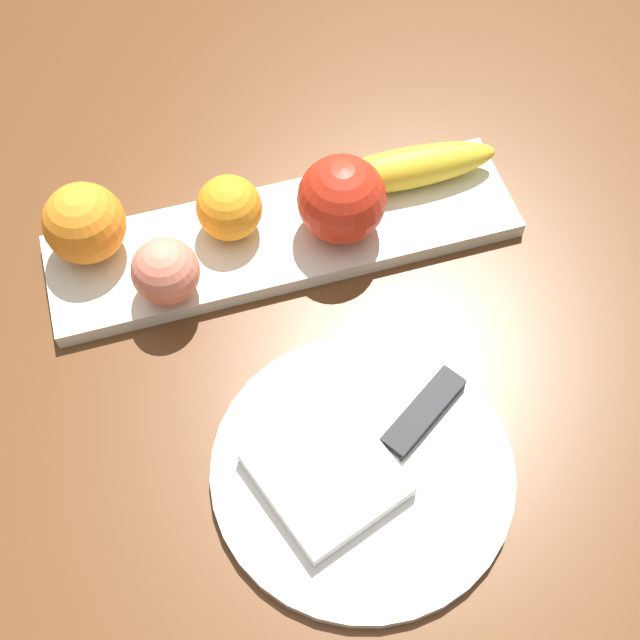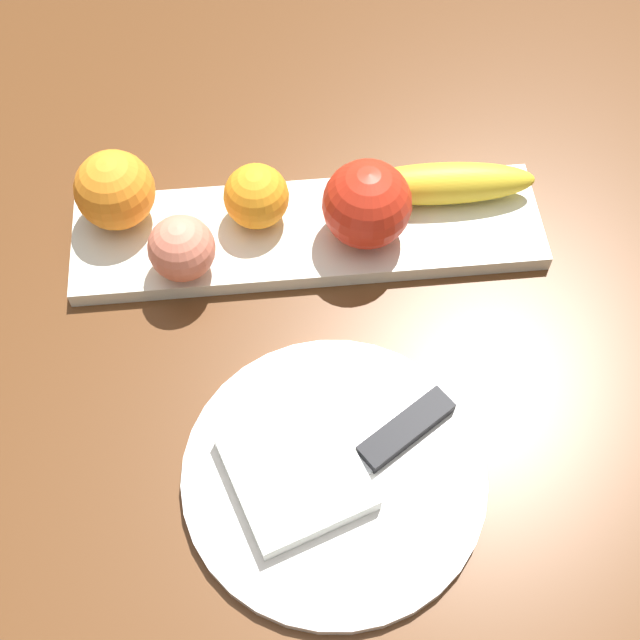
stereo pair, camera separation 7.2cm
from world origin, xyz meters
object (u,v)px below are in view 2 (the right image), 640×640
(orange_near_apple, at_px, (258,196))
(orange_near_banana, at_px, (115,190))
(banana, at_px, (442,184))
(folded_napkin, at_px, (296,472))
(fruit_tray, at_px, (308,232))
(peach, at_px, (182,248))
(apple, at_px, (367,204))
(dinner_plate, at_px, (334,475))
(knife, at_px, (392,440))

(orange_near_apple, height_order, orange_near_banana, orange_near_banana)
(banana, bearing_deg, folded_napkin, 61.14)
(fruit_tray, distance_m, peach, 0.13)
(fruit_tray, relative_size, apple, 5.43)
(banana, relative_size, folded_napkin, 1.69)
(fruit_tray, height_order, apple, apple)
(orange_near_apple, relative_size, orange_near_banana, 0.82)
(dinner_plate, distance_m, folded_napkin, 0.03)
(dinner_plate, bearing_deg, banana, -115.85)
(knife, bearing_deg, dinner_plate, -10.22)
(apple, bearing_deg, dinner_plate, 77.17)
(knife, bearing_deg, orange_near_apple, -101.97)
(fruit_tray, xyz_separation_m, folded_napkin, (0.03, 0.25, 0.01))
(peach, xyz_separation_m, knife, (-0.17, 0.19, -0.03))
(orange_near_apple, bearing_deg, knife, 111.52)
(apple, distance_m, knife, 0.22)
(peach, relative_size, folded_napkin, 0.57)
(peach, bearing_deg, fruit_tray, -162.39)
(apple, bearing_deg, peach, 8.60)
(banana, bearing_deg, fruit_tray, 12.61)
(peach, xyz_separation_m, dinner_plate, (-0.12, 0.21, -0.04))
(peach, height_order, folded_napkin, peach)
(apple, bearing_deg, folded_napkin, 70.21)
(apple, height_order, banana, apple)
(dinner_plate, distance_m, knife, 0.06)
(apple, relative_size, peach, 1.36)
(apple, relative_size, orange_near_apple, 1.34)
(fruit_tray, xyz_separation_m, orange_near_apple, (0.05, -0.02, 0.04))
(banana, bearing_deg, dinner_plate, 66.22)
(apple, bearing_deg, orange_near_banana, -10.28)
(orange_near_apple, bearing_deg, dinner_plate, 99.79)
(banana, xyz_separation_m, orange_near_apple, (0.18, 0.01, 0.01))
(folded_napkin, distance_m, knife, 0.08)
(fruit_tray, bearing_deg, orange_near_apple, -19.87)
(fruit_tray, distance_m, folded_napkin, 0.25)
(orange_near_banana, bearing_deg, banana, 178.86)
(apple, height_order, folded_napkin, apple)
(orange_near_banana, bearing_deg, folded_napkin, 117.73)
(folded_napkin, bearing_deg, orange_near_apple, -86.89)
(orange_near_apple, relative_size, dinner_plate, 0.25)
(apple, xyz_separation_m, banana, (-0.08, -0.04, -0.02))
(orange_near_apple, bearing_deg, folded_napkin, 93.11)
(fruit_tray, relative_size, peach, 7.36)
(banana, xyz_separation_m, peach, (0.25, 0.06, 0.01))
(orange_near_banana, xyz_separation_m, knife, (-0.23, 0.26, -0.04))
(orange_near_apple, distance_m, orange_near_banana, 0.13)
(fruit_tray, relative_size, knife, 2.77)
(banana, bearing_deg, orange_near_apple, 4.67)
(orange_near_apple, height_order, knife, orange_near_apple)
(orange_near_banana, bearing_deg, apple, 169.72)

